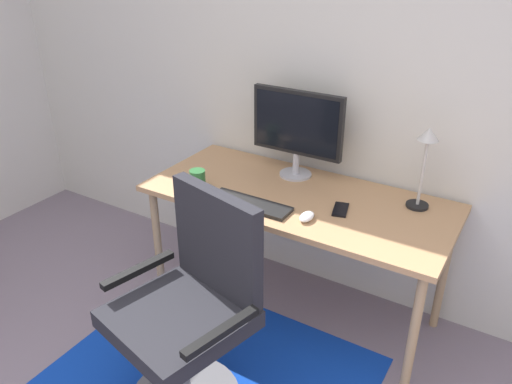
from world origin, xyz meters
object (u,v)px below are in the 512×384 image
(desk, at_px, (297,207))
(monitor, at_px, (297,126))
(coffee_cup, at_px, (198,180))
(desk_lamp, at_px, (426,154))
(cell_phone, at_px, (341,210))
(office_chair, at_px, (191,321))
(keyboard, at_px, (250,204))
(computer_mouse, at_px, (307,217))

(desk, distance_m, monitor, 0.43)
(desk, xyz_separation_m, coffee_cup, (-0.48, -0.21, 0.12))
(monitor, distance_m, desk_lamp, 0.69)
(cell_phone, xyz_separation_m, office_chair, (-0.35, -0.76, -0.30))
(desk, distance_m, keyboard, 0.28)
(monitor, xyz_separation_m, desk_lamp, (0.69, -0.02, -0.00))
(keyboard, xyz_separation_m, computer_mouse, (0.31, 0.02, 0.01))
(desk_lamp, bearing_deg, keyboard, -149.75)
(keyboard, distance_m, cell_phone, 0.45)
(desk, distance_m, office_chair, 0.83)
(computer_mouse, height_order, office_chair, office_chair)
(desk, relative_size, computer_mouse, 15.28)
(computer_mouse, bearing_deg, monitor, 123.47)
(cell_phone, bearing_deg, coffee_cup, 178.11)
(desk, xyz_separation_m, computer_mouse, (0.15, -0.20, 0.09))
(coffee_cup, xyz_separation_m, desk_lamp, (1.05, 0.41, 0.23))
(keyboard, xyz_separation_m, desk_lamp, (0.72, 0.42, 0.27))
(desk, distance_m, coffee_cup, 0.54)
(computer_mouse, relative_size, coffee_cup, 0.97)
(cell_phone, bearing_deg, desk_lamp, 22.07)
(desk_lamp, relative_size, office_chair, 0.40)
(keyboard, height_order, cell_phone, keyboard)
(computer_mouse, xyz_separation_m, office_chair, (-0.25, -0.59, -0.31))
(computer_mouse, bearing_deg, office_chair, -113.20)
(keyboard, relative_size, desk_lamp, 1.04)
(coffee_cup, distance_m, desk_lamp, 1.15)
(cell_phone, distance_m, office_chair, 0.89)
(keyboard, bearing_deg, monitor, 86.03)
(desk, relative_size, office_chair, 1.54)
(monitor, height_order, computer_mouse, monitor)
(keyboard, bearing_deg, cell_phone, 24.35)
(office_chair, bearing_deg, monitor, 105.09)
(monitor, height_order, desk_lamp, monitor)
(coffee_cup, bearing_deg, cell_phone, 13.12)
(desk, height_order, keyboard, keyboard)
(keyboard, bearing_deg, desk_lamp, 30.25)
(monitor, height_order, keyboard, monitor)
(monitor, distance_m, office_chair, 1.16)
(desk_lamp, distance_m, office_chair, 1.32)
(desk, bearing_deg, keyboard, -124.65)
(desk, distance_m, cell_phone, 0.27)
(keyboard, distance_m, office_chair, 0.65)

